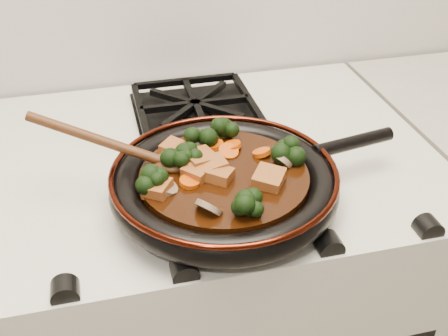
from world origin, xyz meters
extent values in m
cube|color=beige|center=(0.00, 1.69, 0.45)|extent=(0.76, 0.60, 0.90)
cylinder|color=black|center=(-0.02, 1.54, 0.93)|extent=(0.31, 0.31, 0.01)
torus|color=black|center=(-0.02, 1.54, 0.94)|extent=(0.33, 0.33, 0.04)
torus|color=#3E1208|center=(-0.02, 1.54, 0.96)|extent=(0.33, 0.33, 0.01)
cylinder|color=black|center=(0.20, 1.57, 0.96)|extent=(0.14, 0.05, 0.02)
cylinder|color=black|center=(-0.02, 1.54, 0.95)|extent=(0.25, 0.25, 0.02)
cube|color=brown|center=(-0.05, 1.57, 0.97)|extent=(0.06, 0.06, 0.03)
cube|color=brown|center=(-0.12, 1.51, 0.97)|extent=(0.05, 0.05, 0.02)
cube|color=brown|center=(-0.03, 1.55, 0.97)|extent=(0.05, 0.04, 0.03)
cube|color=brown|center=(-0.08, 1.61, 0.97)|extent=(0.05, 0.05, 0.03)
cube|color=brown|center=(-0.05, 1.56, 0.97)|extent=(0.04, 0.04, 0.03)
cube|color=brown|center=(-0.03, 1.52, 0.97)|extent=(0.05, 0.05, 0.02)
cube|color=brown|center=(-0.05, 1.54, 0.97)|extent=(0.05, 0.05, 0.02)
cube|color=brown|center=(0.04, 1.50, 0.97)|extent=(0.06, 0.06, 0.03)
cylinder|color=#C34305|center=(0.00, 1.59, 0.96)|extent=(0.03, 0.03, 0.02)
cylinder|color=#C34305|center=(-0.01, 1.61, 0.96)|extent=(0.03, 0.03, 0.02)
cylinder|color=#C34305|center=(0.05, 1.57, 0.96)|extent=(0.03, 0.03, 0.02)
cylinder|color=#C34305|center=(0.01, 1.60, 0.96)|extent=(0.03, 0.03, 0.02)
cylinder|color=#C34305|center=(-0.07, 1.52, 0.96)|extent=(0.03, 0.03, 0.01)
cylinder|color=#7B6047|center=(0.07, 1.54, 0.97)|extent=(0.04, 0.04, 0.03)
cylinder|color=#7B6047|center=(-0.03, 1.62, 0.97)|extent=(0.04, 0.04, 0.02)
cylinder|color=#7B6047|center=(-0.09, 1.58, 0.97)|extent=(0.04, 0.04, 0.03)
cylinder|color=#7B6047|center=(-0.06, 1.46, 0.97)|extent=(0.05, 0.05, 0.03)
cylinder|color=#7B6047|center=(-0.10, 1.52, 0.97)|extent=(0.04, 0.04, 0.02)
ellipsoid|color=#47240F|center=(-0.09, 1.57, 0.96)|extent=(0.07, 0.06, 0.02)
cylinder|color=#47240F|center=(-0.18, 1.61, 1.00)|extent=(0.02, 0.02, 0.22)
camera|label=1|loc=(-0.18, 0.89, 1.42)|focal=45.00mm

